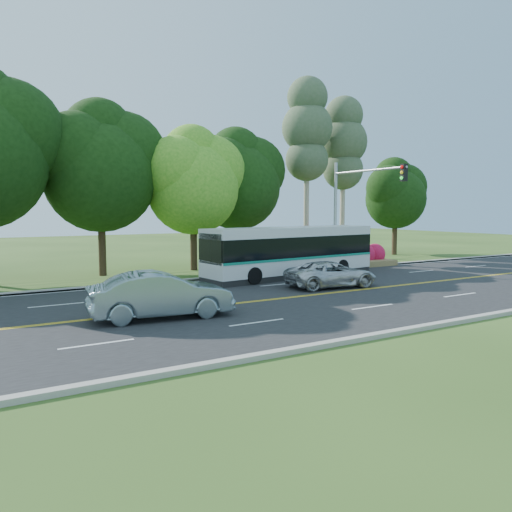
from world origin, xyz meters
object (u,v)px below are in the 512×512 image
traffic_signal (355,198)px  suv (331,274)px  transit_bus (291,252)px  sedan (161,295)px

traffic_signal → suv: (-5.12, -4.00, -3.99)m
transit_bus → sedan: (-10.43, -6.71, -0.59)m
traffic_signal → sedan: (-15.11, -6.48, -3.80)m
transit_bus → suv: 4.32m
traffic_signal → suv: 7.63m
traffic_signal → sedan: traffic_signal is taller
transit_bus → suv: size_ratio=2.39×
traffic_signal → sedan: bearing=-156.8°
transit_bus → traffic_signal: bearing=-9.0°
transit_bus → sedan: 12.42m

